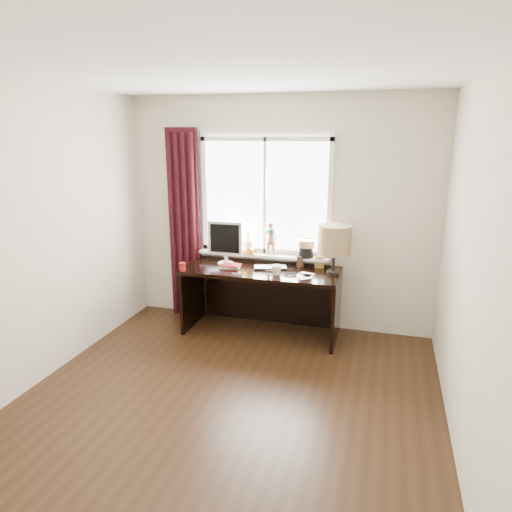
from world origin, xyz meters
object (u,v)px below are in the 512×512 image
(red_cup, at_px, (182,267))
(monitor, at_px, (225,240))
(laptop, at_px, (271,267))
(desk, at_px, (264,287))
(table_lamp, at_px, (335,240))
(mug, at_px, (276,270))

(red_cup, relative_size, monitor, 0.18)
(laptop, distance_m, desk, 0.28)
(red_cup, bearing_deg, monitor, 46.81)
(laptop, xyz_separation_m, desk, (-0.10, 0.06, -0.26))
(desk, distance_m, table_lamp, 0.98)
(laptop, relative_size, mug, 3.18)
(red_cup, xyz_separation_m, monitor, (0.36, 0.38, 0.23))
(laptop, relative_size, monitor, 0.71)
(monitor, xyz_separation_m, table_lamp, (1.22, -0.03, 0.09))
(laptop, bearing_deg, table_lamp, -15.71)
(laptop, relative_size, table_lamp, 0.67)
(mug, distance_m, desk, 0.44)
(monitor, bearing_deg, table_lamp, -1.48)
(red_cup, relative_size, desk, 0.05)
(monitor, bearing_deg, mug, -19.66)
(mug, bearing_deg, laptop, 120.25)
(laptop, height_order, monitor, monitor)
(mug, relative_size, desk, 0.06)
(mug, distance_m, monitor, 0.72)
(mug, distance_m, table_lamp, 0.68)
(laptop, xyz_separation_m, table_lamp, (0.68, 0.01, 0.35))
(laptop, xyz_separation_m, monitor, (-0.54, 0.04, 0.26))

